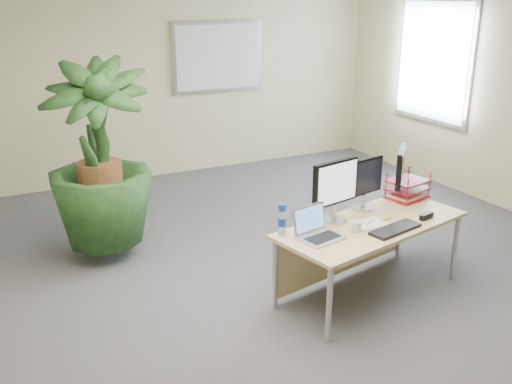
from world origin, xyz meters
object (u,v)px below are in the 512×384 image
monitor_left (335,187)px  laptop (317,230)px  desk (363,234)px  floor_plant (101,181)px  monitor_right (365,180)px

monitor_left → laptop: bearing=-145.9°
desk → floor_plant: floor_plant is taller
floor_plant → monitor_right: size_ratio=3.37×
desk → monitor_right: bearing=55.3°
floor_plant → monitor_right: 2.37m
floor_plant → laptop: size_ratio=4.06×
desk → floor_plant: 2.40m
desk → laptop: size_ratio=4.72×
monitor_left → laptop: 0.42m
laptop → monitor_left: bearing=34.1°
monitor_left → monitor_right: bearing=18.5°
monitor_right → laptop: 0.77m
desk → monitor_left: size_ratio=3.42×
desk → monitor_left: 0.49m
monitor_right → desk: bearing=-124.7°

